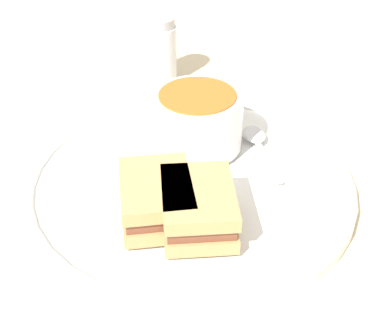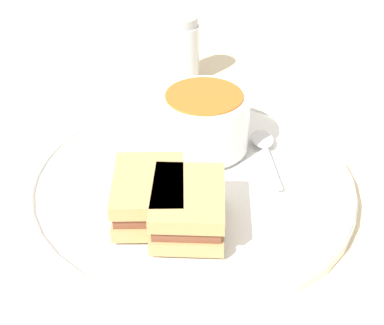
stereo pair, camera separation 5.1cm
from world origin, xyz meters
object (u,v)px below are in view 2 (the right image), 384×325
Objects in this scene: soup_bowl at (208,121)px; spoon at (263,143)px; sandwich_half_near at (149,195)px; sandwich_half_far at (188,207)px; salt_shaker at (182,49)px.

soup_bowl is 0.07m from spoon.
soup_bowl is at bearing 75.79° from sandwich_half_near.
sandwich_half_near is 0.04m from sandwich_half_far.
soup_bowl is at bearing 84.09° from spoon.
sandwich_half_near is 1.06× the size of salt_shaker.
sandwich_half_near reaches higher than spoon.
sandwich_half_near is 0.30m from salt_shaker.
soup_bowl reaches higher than sandwich_half_far.
salt_shaker reaches higher than sandwich_half_near.
sandwich_half_near is at bearing 167.17° from sandwich_half_far.
sandwich_half_near is at bearing -82.08° from salt_shaker.
soup_bowl is 1.07× the size of salt_shaker.
salt_shaker is (-0.04, 0.29, 0.01)m from sandwich_half_near.
sandwich_half_far reaches higher than spoon.
sandwich_half_far is (-0.05, -0.14, 0.02)m from spoon.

